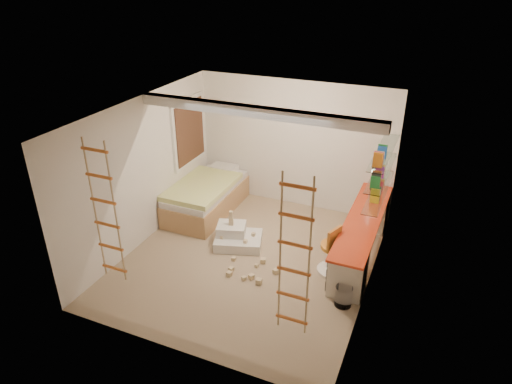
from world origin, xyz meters
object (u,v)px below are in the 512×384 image
at_px(swivel_chair, 333,256).
at_px(bed, 206,196).
at_px(play_platform, 236,237).
at_px(desk, 362,235).

bearing_deg(swivel_chair, bed, 160.47).
bearing_deg(play_platform, bed, 140.71).
height_order(bed, swivel_chair, swivel_chair).
relative_size(desk, swivel_chair, 3.28).
bearing_deg(play_platform, desk, 13.85).
bearing_deg(swivel_chair, play_platform, 175.66).
bearing_deg(desk, swivel_chair, -115.72).
distance_m(bed, swivel_chair, 3.06).
distance_m(desk, play_platform, 2.19).
height_order(desk, play_platform, desk).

